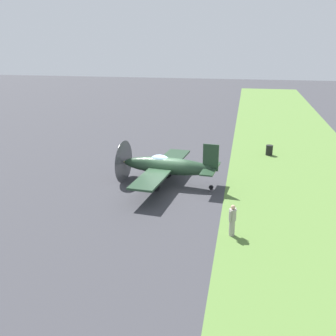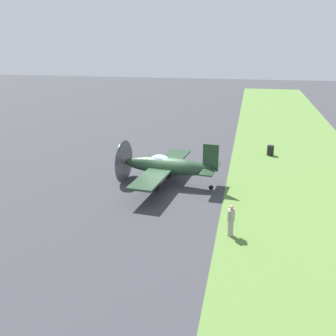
{
  "view_description": "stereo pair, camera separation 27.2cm",
  "coord_description": "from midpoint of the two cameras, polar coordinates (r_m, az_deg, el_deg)",
  "views": [
    {
      "loc": [
        -25.27,
        -5.17,
        9.84
      ],
      "look_at": [
        0.48,
        -0.09,
        1.25
      ],
      "focal_mm": 42.21,
      "sensor_mm": 36.0,
      "label": 1
    },
    {
      "loc": [
        -25.22,
        -5.43,
        9.84
      ],
      "look_at": [
        0.48,
        -0.09,
        1.25
      ],
      "focal_mm": 42.21,
      "sensor_mm": 36.0,
      "label": 2
    }
  ],
  "objects": [
    {
      "name": "ground_plane",
      "position": [
        27.61,
        -0.65,
        -2.76
      ],
      "size": [
        160.0,
        160.0,
        0.0
      ],
      "primitive_type": "plane",
      "color": "#38383D"
    },
    {
      "name": "grass_verge",
      "position": [
        27.43,
        19.48,
        -3.98
      ],
      "size": [
        120.0,
        11.0,
        0.01
      ],
      "primitive_type": "cube",
      "color": "#567A38",
      "rests_on": "ground"
    },
    {
      "name": "airplane_lead",
      "position": [
        27.61,
        -0.58,
        0.32
      ],
      "size": [
        9.41,
        7.46,
        3.34
      ],
      "rotation": [
        0.0,
        0.0,
        -0.1
      ],
      "color": "#233D28",
      "rests_on": "ground"
    },
    {
      "name": "ground_crew_chief",
      "position": [
        20.93,
        8.91,
        -7.36
      ],
      "size": [
        0.58,
        0.38,
        1.73
      ],
      "rotation": [
        0.0,
        0.0,
        2.69
      ],
      "color": "#9E998E",
      "rests_on": "ground"
    },
    {
      "name": "fuel_drum",
      "position": [
        36.17,
        14.21,
        2.51
      ],
      "size": [
        0.6,
        0.6,
        0.9
      ],
      "primitive_type": "cylinder",
      "color": "black",
      "rests_on": "ground"
    }
  ]
}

